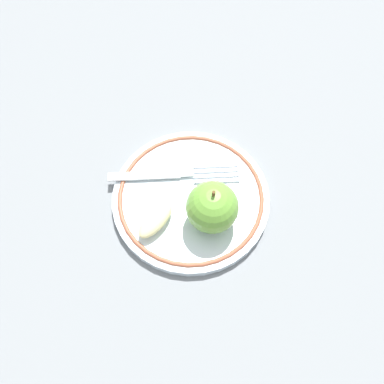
{
  "coord_description": "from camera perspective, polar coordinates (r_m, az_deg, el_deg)",
  "views": [
    {
      "loc": [
        -0.08,
        -0.24,
        0.53
      ],
      "look_at": [
        0.01,
        -0.0,
        0.04
      ],
      "focal_mm": 40.0,
      "sensor_mm": 36.0,
      "label": 1
    }
  ],
  "objects": [
    {
      "name": "apple_red_whole",
      "position": [
        0.53,
        2.72,
        -2.03
      ],
      "size": [
        0.07,
        0.07,
        0.07
      ],
      "color": "#619C36",
      "rests_on": "plate"
    },
    {
      "name": "plate",
      "position": [
        0.58,
        -0.0,
        -1.25
      ],
      "size": [
        0.21,
        0.21,
        0.02
      ],
      "color": "silver",
      "rests_on": "ground_plane"
    },
    {
      "name": "apple_slice_front",
      "position": [
        0.55,
        -4.89,
        -3.78
      ],
      "size": [
        0.06,
        0.05,
        0.02
      ],
      "primitive_type": "ellipsoid",
      "rotation": [
        0.0,
        0.0,
        0.55
      ],
      "color": "beige",
      "rests_on": "plate"
    },
    {
      "name": "fork",
      "position": [
        0.59,
        -2.93,
        2.34
      ],
      "size": [
        0.18,
        0.07,
        0.0
      ],
      "rotation": [
        0.0,
        0.0,
        5.98
      ],
      "color": "silver",
      "rests_on": "plate"
    },
    {
      "name": "ground_plane",
      "position": [
        0.58,
        -0.96,
        -1.47
      ],
      "size": [
        2.0,
        2.0,
        0.0
      ],
      "primitive_type": "plane",
      "color": "slate"
    }
  ]
}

